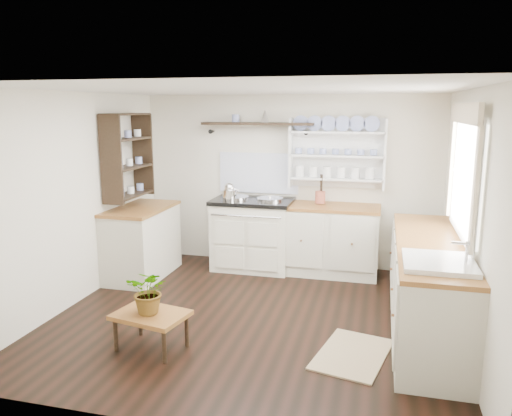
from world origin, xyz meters
name	(u,v)px	position (x,y,z in m)	size (l,w,h in m)	color
floor	(253,316)	(0.00, 0.00, 0.00)	(4.00, 3.80, 0.01)	black
wall_back	(288,181)	(0.00, 1.90, 1.15)	(4.00, 0.02, 2.30)	silver
wall_right	(469,219)	(2.00, 0.00, 1.15)	(0.02, 3.80, 2.30)	silver
wall_left	(76,199)	(-2.00, 0.00, 1.15)	(0.02, 3.80, 2.30)	silver
ceiling	(253,89)	(0.00, 0.00, 2.30)	(4.00, 3.80, 0.01)	white
window	(464,171)	(1.95, 0.15, 1.56)	(0.08, 1.55, 1.22)	white
aga_cooker	(253,233)	(-0.41, 1.57, 0.48)	(1.05, 0.73, 0.97)	silver
back_cabinets	(329,239)	(0.60, 1.60, 0.46)	(1.27, 0.63, 0.90)	beige
right_cabinets	(427,285)	(1.70, 0.10, 0.46)	(0.62, 2.43, 0.90)	beige
belfast_sink	(438,277)	(1.70, -0.65, 0.80)	(0.55, 0.60, 0.45)	white
left_cabinets	(142,241)	(-1.70, 0.90, 0.46)	(0.62, 1.13, 0.90)	beige
plate_rack	(337,152)	(0.65, 1.86, 1.56)	(1.20, 0.22, 0.90)	white
high_shelf	(258,125)	(-0.40, 1.78, 1.91)	(1.50, 0.29, 0.16)	black
left_shelving	(128,155)	(-1.84, 0.90, 1.55)	(0.28, 0.80, 1.05)	black
kettle	(230,192)	(-0.69, 1.45, 1.04)	(0.19, 0.19, 0.23)	silver
utensil_crock	(320,197)	(0.46, 1.68, 0.99)	(0.13, 0.13, 0.15)	#AA533E
center_table	(151,318)	(-0.71, -0.90, 0.29)	(0.70, 0.56, 0.34)	brown
potted_plant	(150,291)	(-0.71, -0.90, 0.54)	(0.37, 0.32, 0.41)	#3F7233
floor_rug	(352,354)	(1.05, -0.58, 0.01)	(0.55, 0.85, 0.02)	olive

